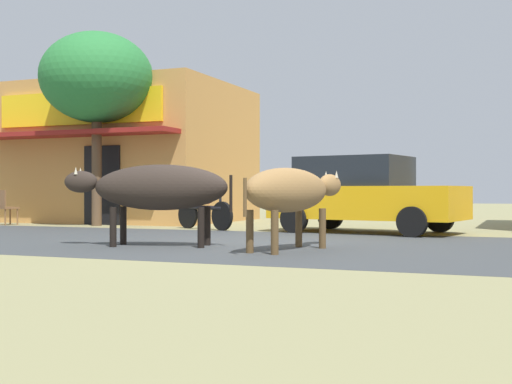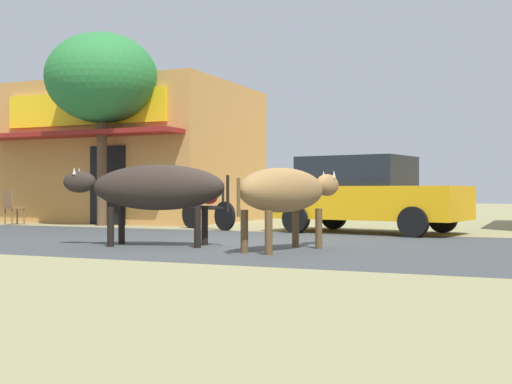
{
  "view_description": "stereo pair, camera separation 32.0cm",
  "coord_description": "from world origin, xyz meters",
  "px_view_note": "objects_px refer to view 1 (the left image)",
  "views": [
    {
      "loc": [
        4.38,
        -10.69,
        0.9
      ],
      "look_at": [
        -0.45,
        1.32,
        0.88
      ],
      "focal_mm": 47.55,
      "sensor_mm": 36.0,
      "label": 1
    },
    {
      "loc": [
        4.68,
        -10.57,
        0.9
      ],
      "look_at": [
        -0.45,
        1.32,
        0.88
      ],
      "focal_mm": 47.55,
      "sensor_mm": 36.0,
      "label": 2
    }
  ],
  "objects_px": {
    "parked_motorcycle": "(205,209)",
    "cow_near_brown": "(157,188)",
    "roadside_tree": "(97,78)",
    "cafe_chair_near_tree": "(5,206)",
    "cow_far_dark": "(290,191)",
    "parked_hatchback_car": "(363,194)"
  },
  "relations": [
    {
      "from": "cow_far_dark",
      "to": "cafe_chair_near_tree",
      "type": "distance_m",
      "value": 10.47
    },
    {
      "from": "parked_motorcycle",
      "to": "cow_near_brown",
      "type": "height_order",
      "value": "cow_near_brown"
    },
    {
      "from": "parked_hatchback_car",
      "to": "parked_motorcycle",
      "type": "xyz_separation_m",
      "value": [
        -3.68,
        -0.25,
        -0.36
      ]
    },
    {
      "from": "parked_hatchback_car",
      "to": "cow_far_dark",
      "type": "relative_size",
      "value": 1.66
    },
    {
      "from": "parked_hatchback_car",
      "to": "cow_near_brown",
      "type": "distance_m",
      "value": 5.34
    },
    {
      "from": "parked_hatchback_car",
      "to": "parked_motorcycle",
      "type": "relative_size",
      "value": 2.4
    },
    {
      "from": "roadside_tree",
      "to": "cafe_chair_near_tree",
      "type": "bearing_deg",
      "value": -167.39
    },
    {
      "from": "cow_far_dark",
      "to": "cafe_chair_near_tree",
      "type": "height_order",
      "value": "cow_far_dark"
    },
    {
      "from": "parked_motorcycle",
      "to": "cow_near_brown",
      "type": "distance_m",
      "value": 4.81
    },
    {
      "from": "roadside_tree",
      "to": "cow_near_brown",
      "type": "distance_m",
      "value": 7.49
    },
    {
      "from": "parked_motorcycle",
      "to": "cafe_chair_near_tree",
      "type": "relative_size",
      "value": 1.94
    },
    {
      "from": "cafe_chair_near_tree",
      "to": "cow_near_brown",
      "type": "bearing_deg",
      "value": -31.87
    },
    {
      "from": "roadside_tree",
      "to": "cow_near_brown",
      "type": "height_order",
      "value": "roadside_tree"
    },
    {
      "from": "parked_hatchback_car",
      "to": "cow_near_brown",
      "type": "height_order",
      "value": "parked_hatchback_car"
    },
    {
      "from": "parked_hatchback_car",
      "to": "cow_near_brown",
      "type": "bearing_deg",
      "value": -115.37
    },
    {
      "from": "parked_hatchback_car",
      "to": "cafe_chair_near_tree",
      "type": "height_order",
      "value": "parked_hatchback_car"
    },
    {
      "from": "roadside_tree",
      "to": "cafe_chair_near_tree",
      "type": "distance_m",
      "value": 4.16
    },
    {
      "from": "parked_motorcycle",
      "to": "cafe_chair_near_tree",
      "type": "bearing_deg",
      "value": -179.18
    },
    {
      "from": "parked_motorcycle",
      "to": "cafe_chair_near_tree",
      "type": "height_order",
      "value": "parked_motorcycle"
    },
    {
      "from": "cow_near_brown",
      "to": "cow_far_dark",
      "type": "relative_size",
      "value": 1.08
    },
    {
      "from": "cafe_chair_near_tree",
      "to": "cow_far_dark",
      "type": "bearing_deg",
      "value": -25.0
    },
    {
      "from": "parked_hatchback_car",
      "to": "cafe_chair_near_tree",
      "type": "xyz_separation_m",
      "value": [
        -9.51,
        -0.33,
        -0.33
      ]
    }
  ]
}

